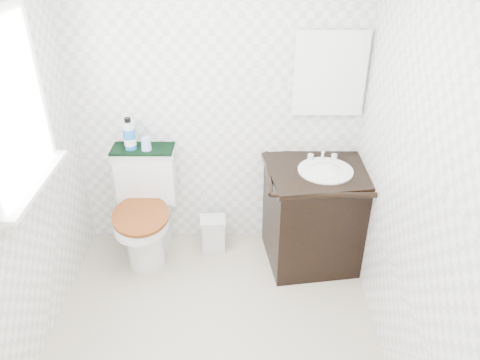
{
  "coord_description": "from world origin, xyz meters",
  "views": [
    {
      "loc": [
        0.18,
        -2.1,
        2.47
      ],
      "look_at": [
        0.17,
        0.75,
        0.82
      ],
      "focal_mm": 35.0,
      "sensor_mm": 36.0,
      "label": 1
    }
  ],
  "objects_px": {
    "trash_bin": "(213,233)",
    "mouthwash_bottle": "(129,135)",
    "vanity": "(317,213)",
    "cup": "(146,144)",
    "toilet": "(146,213)"
  },
  "relations": [
    {
      "from": "toilet",
      "to": "cup",
      "type": "distance_m",
      "value": 0.58
    },
    {
      "from": "vanity",
      "to": "cup",
      "type": "distance_m",
      "value": 1.41
    },
    {
      "from": "vanity",
      "to": "mouthwash_bottle",
      "type": "distance_m",
      "value": 1.55
    },
    {
      "from": "toilet",
      "to": "cup",
      "type": "bearing_deg",
      "value": 67.84
    },
    {
      "from": "toilet",
      "to": "cup",
      "type": "height_order",
      "value": "cup"
    },
    {
      "from": "vanity",
      "to": "mouthwash_bottle",
      "type": "relative_size",
      "value": 3.68
    },
    {
      "from": "vanity",
      "to": "cup",
      "type": "relative_size",
      "value": 9.39
    },
    {
      "from": "vanity",
      "to": "cup",
      "type": "xyz_separation_m",
      "value": [
        -1.3,
        0.16,
        0.52
      ]
    },
    {
      "from": "trash_bin",
      "to": "cup",
      "type": "distance_m",
      "value": 0.93
    },
    {
      "from": "cup",
      "to": "toilet",
      "type": "bearing_deg",
      "value": -112.16
    },
    {
      "from": "vanity",
      "to": "trash_bin",
      "type": "height_order",
      "value": "vanity"
    },
    {
      "from": "mouthwash_bottle",
      "to": "cup",
      "type": "height_order",
      "value": "mouthwash_bottle"
    },
    {
      "from": "vanity",
      "to": "cup",
      "type": "bearing_deg",
      "value": 173.18
    },
    {
      "from": "trash_bin",
      "to": "mouthwash_bottle",
      "type": "distance_m",
      "value": 1.05
    },
    {
      "from": "vanity",
      "to": "cup",
      "type": "height_order",
      "value": "cup"
    }
  ]
}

